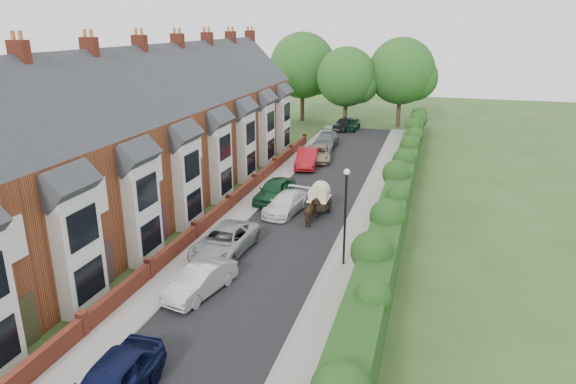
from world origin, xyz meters
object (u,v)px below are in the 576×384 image
at_px(car_silver_b, 225,241).
at_px(horse, 312,213).
at_px(car_beige, 319,153).
at_px(car_green, 275,190).
at_px(car_navy, 111,384).
at_px(car_grey, 326,140).
at_px(car_white, 286,203).
at_px(car_red, 307,158).
at_px(lamppost, 346,205).
at_px(car_silver_a, 200,280).
at_px(horse_cart, 319,196).
at_px(car_black, 344,124).

distance_m(car_silver_b, horse, 6.39).
bearing_deg(car_beige, car_green, -102.81).
height_order(car_navy, car_beige, car_navy).
relative_size(car_green, car_grey, 0.91).
relative_size(car_white, car_beige, 0.94).
bearing_deg(horse, car_silver_b, 52.34).
xyz_separation_m(car_white, car_red, (-1.40, 11.20, 0.14)).
bearing_deg(lamppost, car_beige, 106.37).
bearing_deg(car_grey, car_silver_a, -90.71).
height_order(car_silver_b, horse, horse).
xyz_separation_m(car_navy, car_white, (0.38, 18.60, -0.15)).
distance_m(car_navy, car_white, 18.60).
xyz_separation_m(car_grey, horse, (3.51, -20.33, 0.03)).
height_order(car_silver_a, car_green, car_green).
bearing_deg(horse_cart, horse, -90.00).
height_order(car_silver_b, car_beige, car_silver_b).
relative_size(lamppost, car_navy, 1.11).
xyz_separation_m(car_silver_b, car_red, (0.00, 18.08, 0.07)).
xyz_separation_m(car_beige, car_grey, (-0.46, 5.18, 0.07)).
height_order(car_beige, horse_cart, horse_cart).
height_order(car_silver_a, car_black, car_black).
distance_m(lamppost, car_beige, 21.24).
relative_size(car_beige, car_grey, 0.94).
relative_size(car_red, car_black, 1.11).
relative_size(car_silver_a, car_grey, 0.81).
xyz_separation_m(lamppost, car_white, (-5.00, 6.60, -2.65)).
distance_m(car_white, car_grey, 18.85).
bearing_deg(horse_cart, car_silver_b, -115.69).
bearing_deg(car_navy, car_beige, 89.19).
distance_m(lamppost, car_green, 11.01).
relative_size(car_silver_b, horse_cart, 1.77).
bearing_deg(car_green, car_navy, -82.12).
bearing_deg(car_black, horse, -73.77).
relative_size(car_beige, car_black, 1.10).
distance_m(lamppost, horse_cart, 7.87).
bearing_deg(car_red, car_green, -97.39).
relative_size(lamppost, car_black, 1.20).
bearing_deg(car_beige, car_silver_a, -100.17).
distance_m(car_silver_a, car_white, 11.23).
bearing_deg(horse, car_white, -40.36).
height_order(lamppost, car_white, lamppost).
distance_m(car_silver_a, horse, 10.09).
bearing_deg(car_beige, car_navy, -99.56).
xyz_separation_m(lamppost, car_black, (-6.22, 34.60, -2.56)).
relative_size(lamppost, car_red, 1.08).
distance_m(car_red, horse_cart, 11.35).
relative_size(car_beige, horse_cart, 1.63).
bearing_deg(car_navy, car_black, 89.22).
bearing_deg(car_navy, car_red, 90.15).
xyz_separation_m(car_green, car_grey, (0.00, 16.80, -0.05)).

